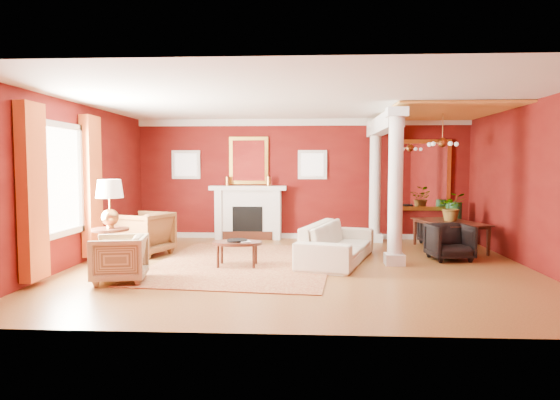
# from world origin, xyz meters

# --- Properties ---
(ground) EXTENTS (8.00, 8.00, 0.00)m
(ground) POSITION_xyz_m (0.00, 0.00, 0.00)
(ground) COLOR brown
(ground) RESTS_ON ground
(room_shell) EXTENTS (8.04, 7.04, 2.92)m
(room_shell) POSITION_xyz_m (0.00, 0.00, 2.02)
(room_shell) COLOR #5E120D
(room_shell) RESTS_ON ground
(fireplace) EXTENTS (1.85, 0.42, 1.29)m
(fireplace) POSITION_xyz_m (-1.30, 3.32, 0.65)
(fireplace) COLOR silver
(fireplace) RESTS_ON ground
(overmantel_mirror) EXTENTS (0.95, 0.07, 1.15)m
(overmantel_mirror) POSITION_xyz_m (-1.30, 3.45, 1.90)
(overmantel_mirror) COLOR gold
(overmantel_mirror) RESTS_ON fireplace
(flank_window_left) EXTENTS (0.70, 0.07, 0.70)m
(flank_window_left) POSITION_xyz_m (-2.85, 3.46, 1.80)
(flank_window_left) COLOR silver
(flank_window_left) RESTS_ON room_shell
(flank_window_right) EXTENTS (0.70, 0.07, 0.70)m
(flank_window_right) POSITION_xyz_m (0.25, 3.46, 1.80)
(flank_window_right) COLOR silver
(flank_window_right) RESTS_ON room_shell
(left_window) EXTENTS (0.21, 2.55, 2.60)m
(left_window) POSITION_xyz_m (-3.89, -0.60, 1.42)
(left_window) COLOR white
(left_window) RESTS_ON room_shell
(column_front) EXTENTS (0.36, 0.36, 2.80)m
(column_front) POSITION_xyz_m (1.70, 0.30, 1.43)
(column_front) COLOR silver
(column_front) RESTS_ON ground
(column_back) EXTENTS (0.36, 0.36, 2.80)m
(column_back) POSITION_xyz_m (1.70, 3.00, 1.43)
(column_back) COLOR silver
(column_back) RESTS_ON ground
(header_beam) EXTENTS (0.30, 3.20, 0.32)m
(header_beam) POSITION_xyz_m (1.70, 1.90, 2.62)
(header_beam) COLOR silver
(header_beam) RESTS_ON column_front
(amber_ceiling) EXTENTS (2.30, 3.40, 0.04)m
(amber_ceiling) POSITION_xyz_m (2.85, 1.75, 2.87)
(amber_ceiling) COLOR gold
(amber_ceiling) RESTS_ON room_shell
(dining_mirror) EXTENTS (1.30, 0.07, 1.70)m
(dining_mirror) POSITION_xyz_m (2.90, 3.45, 1.55)
(dining_mirror) COLOR gold
(dining_mirror) RESTS_ON room_shell
(chandelier) EXTENTS (0.60, 0.62, 0.75)m
(chandelier) POSITION_xyz_m (2.90, 1.80, 2.25)
(chandelier) COLOR #AD7136
(chandelier) RESTS_ON room_shell
(crown_trim) EXTENTS (8.00, 0.08, 0.16)m
(crown_trim) POSITION_xyz_m (0.00, 3.46, 2.82)
(crown_trim) COLOR silver
(crown_trim) RESTS_ON room_shell
(base_trim) EXTENTS (8.00, 0.08, 0.12)m
(base_trim) POSITION_xyz_m (0.00, 3.46, 0.06)
(base_trim) COLOR silver
(base_trim) RESTS_ON ground
(rug) EXTENTS (3.51, 4.44, 0.02)m
(rug) POSITION_xyz_m (-1.01, 0.29, 0.01)
(rug) COLOR maroon
(rug) RESTS_ON ground
(sofa) EXTENTS (1.38, 2.55, 0.96)m
(sofa) POSITION_xyz_m (0.69, 0.55, 0.48)
(sofa) COLOR #EAE1C5
(sofa) RESTS_ON ground
(armchair_leopard) EXTENTS (1.14, 1.17, 0.96)m
(armchair_leopard) POSITION_xyz_m (-3.12, 0.99, 0.48)
(armchair_leopard) COLOR black
(armchair_leopard) RESTS_ON ground
(armchair_stripe) EXTENTS (0.85, 0.89, 0.79)m
(armchair_stripe) POSITION_xyz_m (-2.74, -1.27, 0.40)
(armchair_stripe) COLOR tan
(armchair_stripe) RESTS_ON ground
(coffee_table) EXTENTS (0.88, 0.88, 0.45)m
(coffee_table) POSITION_xyz_m (-1.09, -0.03, 0.40)
(coffee_table) COLOR black
(coffee_table) RESTS_ON ground
(coffee_book) EXTENTS (0.18, 0.07, 0.25)m
(coffee_book) POSITION_xyz_m (-1.03, -0.11, 0.57)
(coffee_book) COLOR black
(coffee_book) RESTS_ON coffee_table
(side_table) EXTENTS (0.62, 0.62, 1.55)m
(side_table) POSITION_xyz_m (-3.19, -0.46, 1.05)
(side_table) COLOR black
(side_table) RESTS_ON ground
(dining_table) EXTENTS (1.02, 1.82, 0.96)m
(dining_table) POSITION_xyz_m (3.16, 1.97, 0.48)
(dining_table) COLOR black
(dining_table) RESTS_ON ground
(dining_chair_near) EXTENTS (0.82, 0.78, 0.75)m
(dining_chair_near) POSITION_xyz_m (2.82, 0.82, 0.38)
(dining_chair_near) COLOR black
(dining_chair_near) RESTS_ON ground
(dining_chair_far) EXTENTS (0.74, 0.71, 0.66)m
(dining_chair_far) POSITION_xyz_m (3.03, 2.64, 0.33)
(dining_chair_far) COLOR black
(dining_chair_far) RESTS_ON ground
(green_urn) EXTENTS (0.40, 0.40, 0.95)m
(green_urn) POSITION_xyz_m (3.50, 2.97, 0.37)
(green_urn) COLOR #15411F
(green_urn) RESTS_ON ground
(potted_plant) EXTENTS (0.63, 0.68, 0.47)m
(potted_plant) POSITION_xyz_m (3.18, 2.01, 1.20)
(potted_plant) COLOR #26591E
(potted_plant) RESTS_ON dining_table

